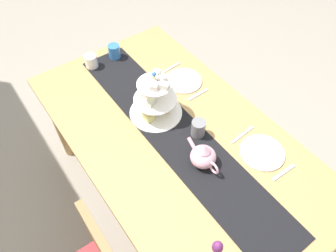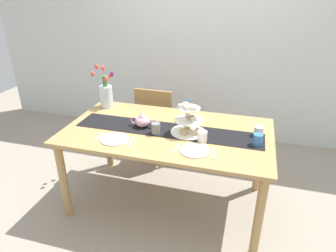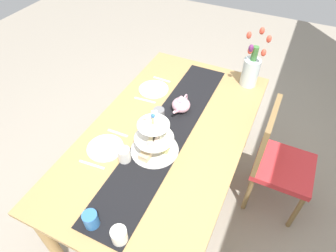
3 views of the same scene
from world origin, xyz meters
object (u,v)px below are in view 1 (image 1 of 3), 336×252
object	(u,v)px
tiered_cake_stand	(155,100)
dinner_plate_right	(183,81)
cream_jug	(91,61)
knife_right	(170,68)
mug_grey	(198,128)
mug_white_text	(160,84)
teapot	(203,156)
mug_orange	(114,52)
dining_table	(175,144)
dinner_plate_left	(262,152)
knife_left	(242,135)
fork_left	(284,172)
fork_right	(198,94)

from	to	relation	value
tiered_cake_stand	dinner_plate_right	world-z (taller)	tiered_cake_stand
cream_jug	knife_right	distance (m)	0.51
mug_grey	mug_white_text	world-z (taller)	mug_grey
mug_white_text	knife_right	bearing A→B (deg)	-53.57
teapot	dinner_plate_right	distance (m)	0.61
knife_right	mug_orange	size ratio (longest dim) A/B	1.79
dining_table	tiered_cake_stand	bearing A→B (deg)	0.15
dining_table	tiered_cake_stand	world-z (taller)	tiered_cake_stand
dinner_plate_left	mug_grey	xyz separation A→B (m)	(0.29, 0.19, 0.05)
tiered_cake_stand	knife_left	distance (m)	0.51
dinner_plate_left	knife_right	world-z (taller)	dinner_plate_left
teapot	dining_table	bearing A→B (deg)	0.00
dinner_plate_left	fork_left	size ratio (longest dim) A/B	1.53
mug_orange	cream_jug	bearing A→B (deg)	87.68
fork_left	knife_left	size ratio (longest dim) A/B	0.88
dinner_plate_right	knife_right	bearing A→B (deg)	0.00
knife_right	mug_orange	bearing A→B (deg)	36.46
teapot	mug_orange	bearing A→B (deg)	-3.59
knife_left	mug_white_text	distance (m)	0.57
dining_table	fork_right	bearing A→B (deg)	-61.86
cream_jug	mug_grey	distance (m)	0.86
tiered_cake_stand	cream_jug	size ratio (longest dim) A/B	3.58
fork_right	knife_right	xyz separation A→B (m)	(0.29, 0.00, 0.00)
mug_grey	mug_orange	distance (m)	0.83
mug_white_text	fork_left	bearing A→B (deg)	-169.21
dining_table	knife_right	size ratio (longest dim) A/B	10.50
fork_left	knife_right	bearing A→B (deg)	0.00
dinner_plate_right	mug_orange	bearing A→B (deg)	26.68
cream_jug	teapot	bearing A→B (deg)	-173.92
fork_right	dinner_plate_left	bearing A→B (deg)	180.00
mug_grey	mug_white_text	size ratio (longest dim) A/B	1.00
teapot	mug_white_text	world-z (taller)	teapot
dinner_plate_left	mug_orange	xyz separation A→B (m)	(1.12, 0.23, 0.04)
cream_jug	dinner_plate_right	world-z (taller)	cream_jug
dining_table	dinner_plate_right	size ratio (longest dim) A/B	7.76
knife_left	mug_orange	xyz separation A→B (m)	(0.98, 0.23, 0.04)
dining_table	cream_jug	size ratio (longest dim) A/B	21.01
tiered_cake_stand	dining_table	bearing A→B (deg)	-179.85
tiered_cake_stand	mug_white_text	size ratio (longest dim) A/B	3.20
fork_right	mug_grey	world-z (taller)	mug_grey
cream_jug	dinner_plate_right	distance (m)	0.61
fork_left	tiered_cake_stand	bearing A→B (deg)	22.52
dinner_plate_left	fork_left	distance (m)	0.15
dinner_plate_right	mug_grey	bearing A→B (deg)	152.85
cream_jug	mug_grey	world-z (taller)	mug_grey
knife_left	mug_white_text	bearing A→B (deg)	16.23
teapot	mug_grey	xyz separation A→B (m)	(0.16, -0.10, -0.01)
tiered_cake_stand	teapot	world-z (taller)	tiered_cake_stand
knife_right	mug_white_text	xyz separation A→B (m)	(-0.12, 0.16, 0.04)
cream_jug	knife_right	size ratio (longest dim) A/B	0.50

